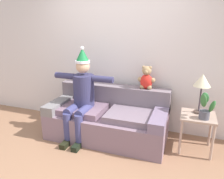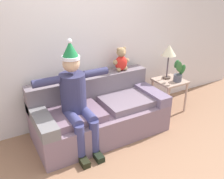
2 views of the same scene
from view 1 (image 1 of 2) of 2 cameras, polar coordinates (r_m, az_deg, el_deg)
The scene contains 8 objects.
ground_plane at distance 3.04m, azimuth -8.13°, elevation -20.55°, with size 10.00×10.00×0.00m, color #966B50.
back_wall at distance 3.86m, azimuth 1.80°, elevation 9.80°, with size 7.00×0.10×2.70m, color silver.
couch at distance 3.66m, azimuth -0.95°, elevation -7.49°, with size 1.93×0.91×0.81m.
person_seated at distance 3.52m, azimuth -8.09°, elevation -1.10°, with size 1.02×0.77×1.50m.
teddy_bear at distance 3.56m, azimuth 9.02°, elevation 2.86°, with size 0.29×0.17×0.38m.
side_table at distance 3.43m, azimuth 21.55°, elevation -7.79°, with size 0.48×0.47×0.57m.
table_lamp at distance 3.33m, azimuth 22.61°, elevation 1.76°, with size 0.24×0.24×0.59m.
potted_plant at distance 3.24m, azimuth 23.43°, elevation -4.26°, with size 0.24×0.21×0.40m.
Camera 1 is at (1.18, -2.10, 1.86)m, focal length 34.81 mm.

